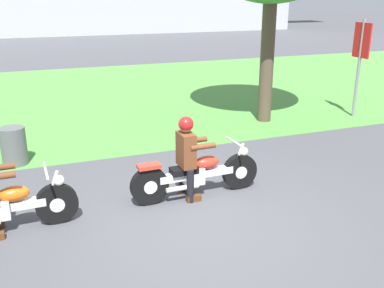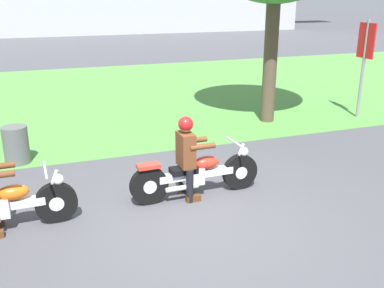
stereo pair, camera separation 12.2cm
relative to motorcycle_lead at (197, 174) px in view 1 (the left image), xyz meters
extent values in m
plane|color=#4C4C51|center=(-0.29, -0.91, -0.38)|extent=(120.00, 120.00, 0.00)
cube|color=#549342|center=(-0.29, 8.26, -0.38)|extent=(60.00, 12.00, 0.01)
cylinder|color=black|center=(0.80, 0.02, -0.07)|extent=(0.62, 0.13, 0.62)
cylinder|color=silver|center=(0.80, 0.02, -0.07)|extent=(0.22, 0.14, 0.22)
cylinder|color=black|center=(-0.81, -0.01, -0.07)|extent=(0.62, 0.13, 0.62)
cylinder|color=silver|center=(-0.81, -0.01, -0.07)|extent=(0.22, 0.14, 0.22)
cube|color=silver|center=(-0.01, 0.00, 0.01)|extent=(1.29, 0.17, 0.12)
cube|color=silver|center=(-0.06, 0.00, -0.01)|extent=(0.32, 0.25, 0.28)
ellipsoid|color=red|center=(0.17, 0.01, 0.19)|extent=(0.44, 0.25, 0.22)
cube|color=black|center=(-0.23, 0.00, 0.11)|extent=(0.44, 0.25, 0.10)
cube|color=red|center=(-0.81, -0.01, 0.27)|extent=(0.36, 0.21, 0.06)
cylinder|color=silver|center=(0.75, 0.02, 0.18)|extent=(0.25, 0.06, 0.53)
cylinder|color=silver|center=(0.70, 0.02, 0.47)|extent=(0.05, 0.66, 0.04)
sphere|color=white|center=(0.86, 0.02, 0.29)|extent=(0.16, 0.16, 0.16)
cylinder|color=silver|center=(-0.30, -0.14, -0.13)|extent=(0.55, 0.09, 0.08)
cylinder|color=black|center=(-0.19, 0.18, -0.10)|extent=(0.12, 0.12, 0.56)
cube|color=#593319|center=(-0.13, 0.18, -0.33)|extent=(0.24, 0.11, 0.10)
cylinder|color=black|center=(-0.18, -0.18, -0.10)|extent=(0.12, 0.12, 0.56)
cube|color=#593319|center=(-0.12, -0.18, -0.33)|extent=(0.24, 0.11, 0.10)
cube|color=brown|center=(-0.19, 0.00, 0.46)|extent=(0.23, 0.38, 0.56)
cylinder|color=brown|center=(0.03, 0.17, 0.54)|extent=(0.42, 0.10, 0.09)
cylinder|color=brown|center=(0.04, -0.17, 0.54)|extent=(0.42, 0.10, 0.09)
sphere|color=tan|center=(-0.19, 0.00, 0.86)|extent=(0.20, 0.20, 0.20)
sphere|color=#B21919|center=(-0.19, 0.00, 0.89)|extent=(0.24, 0.24, 0.24)
cylinder|color=black|center=(-2.24, -0.11, -0.08)|extent=(0.61, 0.13, 0.61)
cylinder|color=silver|center=(-2.24, -0.11, -0.08)|extent=(0.22, 0.14, 0.21)
cube|color=silver|center=(-2.99, -0.13, 0.00)|extent=(1.19, 0.16, 0.12)
ellipsoid|color=orange|center=(-2.81, -0.13, 0.18)|extent=(0.44, 0.25, 0.22)
cylinder|color=silver|center=(-2.29, -0.12, 0.17)|extent=(0.25, 0.06, 0.53)
cylinder|color=silver|center=(-2.34, -0.12, 0.46)|extent=(0.05, 0.66, 0.04)
sphere|color=white|center=(-2.18, -0.11, 0.28)|extent=(0.16, 0.16, 0.16)
cylinder|color=brown|center=(3.36, 3.64, 1.19)|extent=(0.35, 0.35, 3.14)
cylinder|color=#595E5B|center=(-2.83, 2.63, -0.01)|extent=(0.49, 0.49, 0.75)
cylinder|color=gray|center=(5.88, 3.14, 0.92)|extent=(0.08, 0.08, 2.60)
cube|color=red|center=(5.88, 3.14, 1.67)|extent=(0.04, 0.60, 0.90)
camera|label=1|loc=(-2.47, -6.21, 2.83)|focal=41.08mm
camera|label=2|loc=(-2.35, -6.25, 2.83)|focal=41.08mm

